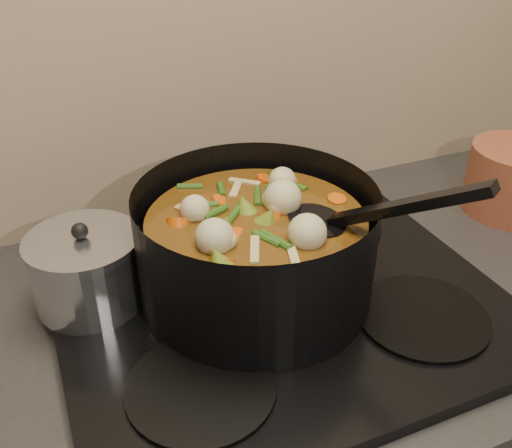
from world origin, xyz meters
name	(u,v)px	position (x,y,z in m)	size (l,w,h in m)	color
stovetop	(277,297)	(0.00, 1.93, 0.92)	(0.62, 0.54, 0.03)	black
stockpot	(257,248)	(-0.03, 1.94, 1.01)	(0.42, 0.43, 0.24)	black
saucepan	(87,270)	(-0.25, 2.02, 0.98)	(0.16, 0.16, 0.13)	silver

